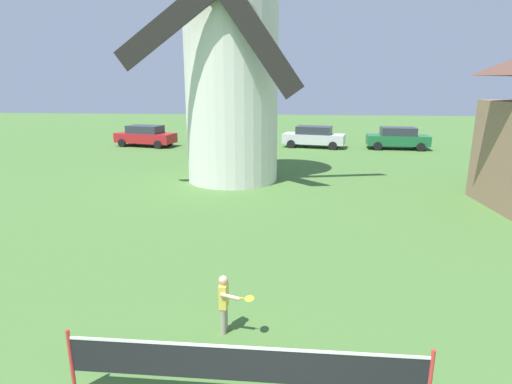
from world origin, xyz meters
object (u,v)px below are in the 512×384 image
windmill (231,53)px  parked_car_silver (314,136)px  parked_car_red (145,136)px  parked_car_green (398,138)px  parked_car_cream (223,136)px  tennis_net (244,364)px  player_far (225,301)px

windmill → parked_car_silver: (4.44, 11.08, -5.16)m
windmill → parked_car_red: bearing=127.9°
parked_car_green → parked_car_cream: bearing=179.8°
tennis_net → player_far: bearing=107.5°
tennis_net → parked_car_cream: bearing=100.3°
tennis_net → parked_car_green: parked_car_green is taller
windmill → parked_car_green: size_ratio=2.94×
player_far → tennis_net: bearing=-72.5°
windmill → parked_car_red: 14.26m
player_far → parked_car_green: 25.22m
tennis_net → parked_car_red: bearing=112.6°
parked_car_red → parked_car_cream: bearing=3.6°
windmill → parked_car_red: (-8.16, 10.49, -5.16)m
tennis_net → parked_car_cream: parked_car_cream is taller
tennis_net → parked_car_red: 27.26m
player_far → parked_car_silver: (2.71, 23.95, 0.14)m
parked_car_red → parked_car_silver: same height
parked_car_silver → parked_car_green: same height
parked_car_silver → tennis_net: bearing=-94.7°
parked_car_silver → parked_car_green: 5.99m
parked_car_silver → windmill: bearing=-111.8°
player_far → parked_car_cream: 24.07m
parked_car_cream → parked_car_green: 12.75m
parked_car_cream → windmill: bearing=-77.9°
windmill → parked_car_green: 15.89m
windmill → parked_car_red: size_ratio=2.75×
player_far → parked_car_red: parked_car_red is taller
player_far → parked_car_cream: size_ratio=0.29×
windmill → player_far: 14.02m
parked_car_red → parked_car_green: same height
tennis_net → player_far: 1.90m
parked_car_cream → parked_car_silver: 6.77m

